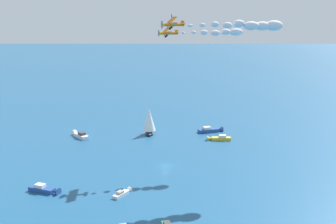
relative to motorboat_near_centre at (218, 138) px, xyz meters
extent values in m
plane|color=#1E517A|center=(-12.20, 35.12, -0.75)|extent=(2000.00, 2000.00, 0.00)
cube|color=gold|center=(-0.79, -1.07, -0.13)|extent=(6.57, 7.67, 1.23)
cone|color=gold|center=(2.02, 2.72, -0.13)|extent=(3.16, 3.06, 2.47)
cube|color=silver|center=(-1.14, -1.54, 0.95)|extent=(3.19, 3.35, 0.93)
cube|color=#23478C|center=(11.61, -5.20, -0.03)|extent=(5.65, 9.39, 1.43)
cone|color=#23478C|center=(9.81, -10.37, -0.03)|extent=(3.46, 3.11, 2.86)
cube|color=silver|center=(11.83, -4.57, 1.22)|extent=(3.19, 3.71, 1.07)
cube|color=white|center=(-24.56, 59.19, -0.31)|extent=(3.71, 5.69, 0.87)
cone|color=white|center=(-23.27, 56.12, -0.31)|extent=(2.14, 1.96, 1.74)
cube|color=gray|center=(-24.72, 59.57, 0.45)|extent=(2.02, 2.29, 0.65)
cube|color=#23478C|center=(-8.84, 75.68, -0.14)|extent=(7.75, 6.24, 1.23)
cone|color=#23478C|center=(-12.76, 73.11, -0.14)|extent=(2.98, 3.12, 2.45)
cube|color=silver|center=(-8.36, 75.99, 0.94)|extent=(3.32, 3.11, 0.92)
ellipsoid|color=black|center=(24.49, 17.29, -0.05)|extent=(9.93, 7.77, 1.40)
cylinder|color=#B2B2B7|center=(25.12, 16.88, 6.40)|extent=(0.14, 0.14, 11.50)
cone|color=white|center=(24.07, 17.56, 5.83)|extent=(7.60, 7.60, 9.78)
cube|color=white|center=(36.30, 43.44, -0.05)|extent=(8.83, 3.18, 1.39)
cone|color=white|center=(41.63, 43.67, -0.05)|extent=(2.35, 2.89, 2.79)
cube|color=#38383D|center=(35.65, 43.41, 1.17)|extent=(3.15, 2.36, 1.05)
cube|color=#38383D|center=(-47.03, 59.85, 0.55)|extent=(2.50, 2.20, 0.71)
cylinder|color=orange|center=(-20.88, 38.64, 45.28)|extent=(3.41, 6.34, 1.08)
cylinder|color=yellow|center=(-19.79, 41.33, 45.28)|extent=(1.35, 1.01, 1.21)
cylinder|color=#4C4C51|center=(-19.63, 41.72, 45.28)|extent=(2.57, 1.08, 2.76)
cube|color=orange|center=(-20.82, 38.94, 45.01)|extent=(7.02, 3.85, 1.73)
cube|color=orange|center=(-20.49, 38.80, 46.59)|extent=(7.02, 3.85, 1.73)
cylinder|color=yellow|center=(-22.93, 39.80, 46.37)|extent=(0.46, 0.27, 1.60)
cylinder|color=yellow|center=(-21.47, 39.20, 46.01)|extent=(0.46, 0.27, 1.60)
cylinder|color=yellow|center=(-19.84, 38.54, 45.60)|extent=(0.46, 0.27, 1.60)
cylinder|color=yellow|center=(-18.38, 37.95, 45.24)|extent=(0.46, 0.27, 1.60)
cube|color=orange|center=(-21.84, 35.95, 45.81)|extent=(0.75, 1.16, 1.19)
cube|color=orange|center=(-21.95, 36.00, 45.28)|extent=(2.61, 1.76, 0.64)
cylinder|color=black|center=(-21.60, 39.79, 44.50)|extent=(0.46, 0.65, 0.61)
cylinder|color=black|center=(-19.97, 39.14, 44.10)|extent=(0.46, 0.65, 0.61)
cylinder|color=#262628|center=(-20.39, 38.77, 47.03)|extent=(0.29, 0.18, 0.90)
cylinder|color=#1E4CB2|center=(-20.48, 38.80, 47.05)|extent=(0.33, 0.23, 0.79)
cylinder|color=#1E4CB2|center=(-20.30, 38.73, 47.01)|extent=(0.33, 0.23, 0.79)
cube|color=#1E4CB2|center=(-20.26, 38.71, 47.66)|extent=(0.49, 0.35, 0.58)
sphere|color=tan|center=(-20.18, 38.68, 48.04)|extent=(0.21, 0.21, 0.21)
cylinder|color=#1E4CB2|center=(-20.42, 38.78, 48.16)|extent=(0.46, 0.26, 0.49)
cylinder|color=#1E4CB2|center=(-19.91, 38.57, 48.03)|extent=(0.27, 0.18, 0.58)
ellipsoid|color=silver|center=(-22.79, 33.89, 44.97)|extent=(1.71, 1.87, 1.11)
ellipsoid|color=silver|center=(-24.02, 30.25, 45.15)|extent=(2.18, 2.24, 1.49)
ellipsoid|color=silver|center=(-25.58, 26.75, 45.37)|extent=(2.97, 3.04, 2.03)
ellipsoid|color=silver|center=(-27.32, 23.31, 45.09)|extent=(3.38, 3.55, 2.26)
ellipsoid|color=silver|center=(-28.32, 19.59, 45.59)|extent=(4.18, 4.52, 2.73)
ellipsoid|color=silver|center=(-30.26, 16.23, 44.94)|extent=(5.17, 5.99, 3.20)
ellipsoid|color=silver|center=(-31.27, 12.51, 44.88)|extent=(5.29, 6.00, 3.33)
ellipsoid|color=silver|center=(-32.85, 9.01, 45.00)|extent=(6.18, 7.02, 3.89)
cylinder|color=orange|center=(-4.78, 28.52, 42.46)|extent=(3.41, 6.34, 1.08)
cylinder|color=yellow|center=(-3.69, 31.20, 42.46)|extent=(1.35, 1.01, 1.21)
cylinder|color=#4C4C51|center=(-3.53, 31.59, 42.46)|extent=(2.57, 1.08, 2.76)
cube|color=orange|center=(-4.72, 28.82, 42.20)|extent=(7.02, 3.85, 1.73)
cube|color=orange|center=(-4.39, 28.68, 43.78)|extent=(7.02, 3.85, 1.73)
cylinder|color=yellow|center=(-6.83, 29.67, 43.56)|extent=(0.46, 0.27, 1.60)
cylinder|color=yellow|center=(-5.37, 29.08, 43.19)|extent=(0.46, 0.27, 1.60)
cylinder|color=yellow|center=(-3.74, 28.42, 42.79)|extent=(0.46, 0.27, 1.60)
cylinder|color=yellow|center=(-2.28, 27.83, 42.43)|extent=(0.46, 0.27, 1.60)
cube|color=orange|center=(-5.74, 25.83, 43.00)|extent=(0.75, 1.16, 1.19)
cube|color=orange|center=(-5.85, 25.88, 42.46)|extent=(2.61, 1.76, 0.64)
cylinder|color=black|center=(-5.50, 29.67, 41.69)|extent=(0.46, 0.65, 0.61)
cylinder|color=black|center=(-3.87, 29.01, 41.29)|extent=(0.46, 0.65, 0.61)
cylinder|color=#262628|center=(-4.29, 28.64, 44.22)|extent=(0.29, 0.18, 0.90)
cylinder|color=#1E4CB2|center=(-4.38, 28.68, 44.24)|extent=(0.33, 0.23, 0.79)
cylinder|color=#1E4CB2|center=(-4.20, 28.61, 44.20)|extent=(0.33, 0.23, 0.79)
cube|color=#1E4CB2|center=(-4.16, 28.59, 44.85)|extent=(0.49, 0.35, 0.58)
sphere|color=brown|center=(-4.08, 28.56, 45.22)|extent=(0.21, 0.21, 0.21)
cylinder|color=#1E4CB2|center=(-4.55, 28.75, 45.07)|extent=(0.58, 0.30, 0.22)
cylinder|color=#1E4CB2|center=(-3.72, 28.41, 44.87)|extent=(0.58, 0.30, 0.22)
ellipsoid|color=silver|center=(-6.85, 23.83, 42.57)|extent=(1.49, 1.53, 1.02)
ellipsoid|color=silver|center=(-7.89, 20.12, 42.71)|extent=(2.05, 2.12, 1.39)
ellipsoid|color=silver|center=(-9.10, 16.47, 42.68)|extent=(3.08, 3.20, 2.08)
ellipsoid|color=silver|center=(-11.17, 13.17, 42.47)|extent=(3.69, 4.02, 2.41)
ellipsoid|color=silver|center=(-12.57, 9.60, 42.86)|extent=(3.82, 4.11, 2.51)
ellipsoid|color=silver|center=(-14.23, 6.14, 42.79)|extent=(4.92, 5.76, 3.02)
camera|label=1|loc=(-115.62, 109.89, 45.22)|focal=43.16mm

